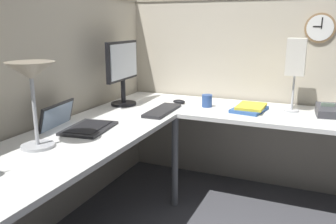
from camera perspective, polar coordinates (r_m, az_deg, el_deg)
ground_plane at (r=2.62m, az=3.10°, el=-17.05°), size 6.80×6.80×0.00m
cubicle_wall_back at (r=2.45m, az=-19.24°, el=0.09°), size 2.57×0.12×1.58m
cubicle_wall_right at (r=3.07m, az=13.63°, el=3.18°), size 0.12×2.37×1.58m
desk at (r=2.21m, az=3.16°, el=-4.99°), size 2.35×2.15×0.73m
monitor at (r=2.76m, az=-7.40°, el=7.11°), size 0.46×0.20×0.50m
laptop at (r=2.23m, az=-14.97°, el=-1.97°), size 0.39×0.42×0.22m
keyboard at (r=2.56m, az=-0.93°, el=0.25°), size 0.43×0.15×0.02m
computer_mouse at (r=2.83m, az=1.83°, el=1.70°), size 0.06×0.10×0.03m
desk_lamp_dome at (r=1.87m, az=-21.41°, el=5.16°), size 0.24×0.24×0.44m
office_phone at (r=2.68m, az=25.34°, el=0.08°), size 0.21×0.23×0.11m
book_stack at (r=2.66m, az=13.24°, el=0.62°), size 0.31×0.25×0.04m
desk_lamp_paper at (r=2.68m, az=20.16°, el=8.11°), size 0.13×0.13×0.53m
coffee_mug at (r=2.73m, az=6.38°, el=1.83°), size 0.08×0.08×0.10m
wall_clock at (r=2.93m, az=23.56°, el=12.48°), size 0.04×0.22×0.22m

